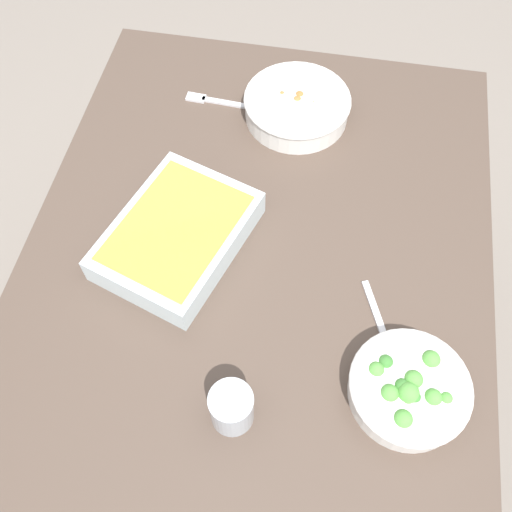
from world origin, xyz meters
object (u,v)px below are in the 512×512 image
at_px(spoon_by_stew, 280,122).
at_px(fork_on_table, 218,101).
at_px(stew_bowl, 297,106).
at_px(spoon_by_broccoli, 384,336).
at_px(drink_cup, 232,408).
at_px(baking_dish, 178,233).
at_px(broccoli_bowl, 408,389).

height_order(spoon_by_stew, fork_on_table, spoon_by_stew).
distance_m(spoon_by_stew, fork_on_table, 0.15).
bearing_deg(stew_bowl, fork_on_table, -93.33).
bearing_deg(spoon_by_broccoli, stew_bowl, -155.39).
height_order(stew_bowl, drink_cup, drink_cup).
bearing_deg(drink_cup, stew_bowl, 179.41).
distance_m(drink_cup, spoon_by_stew, 0.66).
height_order(drink_cup, fork_on_table, drink_cup).
distance_m(spoon_by_broccoli, fork_on_table, 0.66).
height_order(baking_dish, spoon_by_broccoli, baking_dish).
distance_m(stew_bowl, drink_cup, 0.69).
bearing_deg(stew_bowl, broccoli_bowl, 24.24).
height_order(broccoli_bowl, baking_dish, broccoli_bowl).
relative_size(spoon_by_stew, spoon_by_broccoli, 0.86).
bearing_deg(spoon_by_broccoli, spoon_by_stew, -151.01).
bearing_deg(baking_dish, broccoli_bowl, 63.05).
bearing_deg(spoon_by_stew, stew_bowl, 130.60).
bearing_deg(fork_on_table, baking_dish, 0.98).
xyz_separation_m(stew_bowl, broccoli_bowl, (0.60, 0.27, -0.00)).
xyz_separation_m(broccoli_bowl, drink_cup, (0.09, -0.28, 0.01)).
bearing_deg(broccoli_bowl, fork_on_table, -143.50).
relative_size(broccoli_bowl, spoon_by_broccoli, 1.19).
bearing_deg(spoon_by_stew, spoon_by_broccoli, 28.99).
distance_m(baking_dish, fork_on_table, 0.39).
distance_m(baking_dish, drink_cup, 0.36).
relative_size(broccoli_bowl, baking_dish, 0.57).
height_order(broccoli_bowl, drink_cup, drink_cup).
xyz_separation_m(drink_cup, fork_on_table, (-0.70, -0.18, -0.04)).
relative_size(baking_dish, fork_on_table, 1.99).
distance_m(stew_bowl, fork_on_table, 0.19).
bearing_deg(baking_dish, spoon_by_broccoli, 72.52).
relative_size(baking_dish, drink_cup, 4.17).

